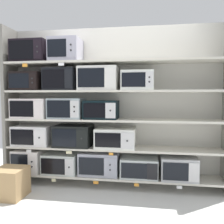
{
  "coord_description": "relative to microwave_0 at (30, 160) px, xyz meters",
  "views": [
    {
      "loc": [
        0.51,
        -3.34,
        1.33
      ],
      "look_at": [
        0.0,
        0.0,
        1.1
      ],
      "focal_mm": 37.45,
      "sensor_mm": 36.0,
      "label": 1
    }
  ],
  "objects": [
    {
      "name": "price_tag_1",
      "position": [
        0.46,
        -0.2,
        -0.23
      ],
      "size": [
        0.06,
        0.0,
        0.04
      ],
      "primitive_type": "cube",
      "color": "beige"
    },
    {
      "name": "shelf_1",
      "position": [
        1.29,
        0.0,
        0.23
      ],
      "size": [
        3.13,
        0.4,
        0.03
      ],
      "primitive_type": "cube",
      "color": "beige"
    },
    {
      "name": "price_tag_0",
      "position": [
        0.0,
        -0.2,
        -0.22
      ],
      "size": [
        0.08,
        0.0,
        0.03
      ],
      "primitive_type": "cube",
      "color": "beige"
    },
    {
      "name": "upright_left",
      "position": [
        -0.31,
        0.0,
        0.84
      ],
      "size": [
        0.05,
        0.4,
        2.37
      ],
      "primitive_type": "cube",
      "color": "gray",
      "rests_on": "ground"
    },
    {
      "name": "price_tag_3",
      "position": [
        1.66,
        -0.2,
        -0.23
      ],
      "size": [
        0.06,
        0.0,
        0.04
      ],
      "primitive_type": "cube",
      "color": "orange"
    },
    {
      "name": "microwave_15",
      "position": [
        0.05,
        -0.0,
        1.66
      ],
      "size": [
        0.53,
        0.36,
        0.33
      ],
      "color": "black",
      "rests_on": "shelf_4"
    },
    {
      "name": "microwave_12",
      "position": [
        0.52,
        0.0,
        1.24
      ],
      "size": [
        0.47,
        0.35,
        0.32
      ],
      "color": "black",
      "rests_on": "shelf_3"
    },
    {
      "name": "price_tag_6",
      "position": [
        0.7,
        -0.2,
        0.19
      ],
      "size": [
        0.09,
        0.0,
        0.04
      ],
      "primitive_type": "cube",
      "color": "beige"
    },
    {
      "name": "microwave_1",
      "position": [
        0.51,
        0.0,
        -0.02
      ],
      "size": [
        0.52,
        0.41,
        0.29
      ],
      "color": "#B5BEB9",
      "rests_on": "shelf_0"
    },
    {
      "name": "microwave_2",
      "position": [
        1.1,
        0.0,
        -0.0
      ],
      "size": [
        0.58,
        0.36,
        0.33
      ],
      "color": "#9B9DAC",
      "rests_on": "shelf_0"
    },
    {
      "name": "microwave_4",
      "position": [
        2.24,
        0.0,
        -0.01
      ],
      "size": [
        0.5,
        0.43,
        0.32
      ],
      "color": "#A3A5A7",
      "rests_on": "shelf_0"
    },
    {
      "name": "microwave_7",
      "position": [
        1.35,
        0.0,
        0.39
      ],
      "size": [
        0.57,
        0.44,
        0.28
      ],
      "color": "silver",
      "rests_on": "shelf_1"
    },
    {
      "name": "shipping_carton",
      "position": [
        0.02,
        -0.57,
        -0.15
      ],
      "size": [
        0.38,
        0.38,
        0.38
      ],
      "primitive_type": "cube",
      "color": "tan",
      "rests_on": "ground"
    },
    {
      "name": "microwave_5",
      "position": [
        0.07,
        0.0,
        0.39
      ],
      "size": [
        0.57,
        0.41,
        0.29
      ],
      "color": "silver",
      "rests_on": "shelf_1"
    },
    {
      "name": "ground",
      "position": [
        1.29,
        -1.0,
        -0.35
      ],
      "size": [
        7.13,
        6.0,
        0.02
      ],
      "primitive_type": "cube",
      "color": "silver"
    },
    {
      "name": "price_tag_8",
      "position": [
        0.06,
        -0.2,
        1.43
      ],
      "size": [
        0.08,
        0.0,
        0.05
      ],
      "primitive_type": "cube",
      "color": "orange"
    },
    {
      "name": "price_tag_2",
      "position": [
        1.09,
        -0.2,
        -0.23
      ],
      "size": [
        0.07,
        0.0,
        0.04
      ],
      "primitive_type": "cube",
      "color": "orange"
    },
    {
      "name": "shelf_4",
      "position": [
        1.29,
        0.0,
        1.48
      ],
      "size": [
        3.13,
        0.4,
        0.03
      ],
      "primitive_type": "cube",
      "color": "beige"
    },
    {
      "name": "price_tag_9",
      "position": [
        0.6,
        -0.2,
        1.44
      ],
      "size": [
        0.08,
        0.0,
        0.04
      ],
      "primitive_type": "cube",
      "color": "white"
    },
    {
      "name": "microwave_13",
      "position": [
        1.09,
        0.0,
        1.24
      ],
      "size": [
        0.56,
        0.39,
        0.34
      ],
      "color": "silver",
      "rests_on": "shelf_3"
    },
    {
      "name": "price_tag_5",
      "position": [
        0.09,
        -0.2,
        0.19
      ],
      "size": [
        0.08,
        0.0,
        0.04
      ],
      "primitive_type": "cube",
      "color": "white"
    },
    {
      "name": "microwave_10",
      "position": [
        1.13,
        0.0,
        0.79
      ],
      "size": [
        0.48,
        0.38,
        0.27
      ],
      "color": "black",
      "rests_on": "shelf_2"
    },
    {
      "name": "microwave_3",
      "position": [
        1.69,
        0.0,
        -0.03
      ],
      "size": [
        0.53,
        0.4,
        0.27
      ],
      "color": "#B1BAB9",
      "rests_on": "shelf_0"
    },
    {
      "name": "shelf_0",
      "position": [
        1.29,
        0.0,
        -0.18
      ],
      "size": [
        3.13,
        0.4,
        0.03
      ],
      "primitive_type": "cube",
      "color": "beige",
      "rests_on": "ground"
    },
    {
      "name": "microwave_9",
      "position": [
        0.61,
        -0.0,
        0.81
      ],
      "size": [
        0.5,
        0.41,
        0.3
      ],
      "color": "#97A6AD",
      "rests_on": "shelf_2"
    },
    {
      "name": "microwave_16",
      "position": [
        0.6,
        0.0,
        1.66
      ],
      "size": [
        0.44,
        0.4,
        0.34
      ],
      "color": "#9D9BAB",
      "rests_on": "shelf_4"
    },
    {
      "name": "price_tag_7",
      "position": [
        1.31,
        -0.2,
        0.19
      ],
      "size": [
        0.06,
        0.0,
        0.03
      ],
      "primitive_type": "cube",
      "color": "orange"
    },
    {
      "name": "microwave_6",
      "position": [
        0.71,
        0.0,
        0.4
      ],
      "size": [
        0.54,
        0.44,
        0.31
      ],
      "color": "black",
      "rests_on": "shelf_1"
    },
    {
      "name": "microwave_14",
      "position": [
        1.66,
        0.0,
        1.21
      ],
      "size": [
        0.45,
        0.41,
        0.27
      ],
      "color": "silver",
      "rests_on": "shelf_3"
    },
    {
      "name": "shelf_3",
      "position": [
        1.29,
        0.0,
        1.06
      ],
      "size": [
        3.13,
        0.4,
        0.03
      ],
      "primitive_type": "cube",
      "color": "beige"
    },
    {
      "name": "microwave_0",
      "position": [
        0.0,
        0.0,
        0.0
      ],
      "size": [
        0.43,
        0.43,
        0.34
      ],
      "color": "silver",
      "rests_on": "shelf_0"
    },
    {
      "name": "microwave_11",
      "position": [
        0.01,
        0.0,
        1.21
      ],
      "size": [
        0.45,
        0.41,
        0.28
      ],
      "color": "black",
      "rests_on": "shelf_3"
    },
    {
      "name": "price_tag_4",
      "position": [
        2.23,
        -0.2,
        -0.23
      ],
      "size": [
        0.07,
        0.0,
        0.04
      ],
      "primitive_type": "cube",
      "color": "white"
    },
    {
      "name": "back_panel",
      "position": [
        1.29,
        0.23,
        0.84
      ],
      "size": [
        3.33,
        0.04,
        2.37
      ],
      "primitive_type": "cube",
      "color": "beige",
      "rests_on": "ground"
    },
    {
      "name": "microwave_8",
      "position": [
        0.05,
        0.0,
        0.81
      ],
      "size": [
        0.54,
        0.4,
        0.29
      ],
      "color": "silver",
      "rests_on": "shelf_2"
    },
    {
      "name": "shelf_2",
      "position": [
        1.29,
        0.0,
        0.65
      ],
      "size": [
        3.13,
        0.4,
        0.03
      ],
      "primitive_type": "cube",
      "color": "beige"
    }
  ]
}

